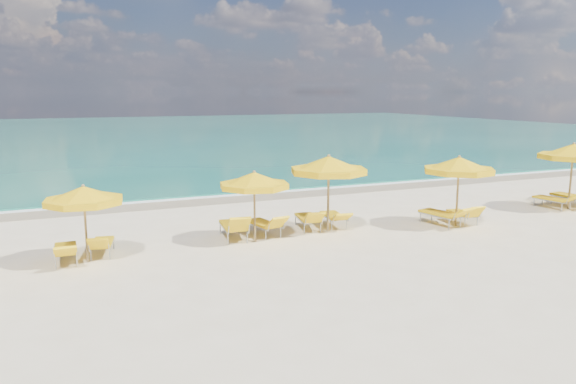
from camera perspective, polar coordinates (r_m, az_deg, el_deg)
name	(u,v)px	position (r m, az deg, el deg)	size (l,w,h in m)	color
ground_plane	(307,237)	(17.59, 1.95, -4.64)	(120.00, 120.00, 0.00)	beige
ocean	(118,134)	(63.93, -16.88, 5.67)	(120.00, 80.00, 0.30)	#126651
wet_sand_band	(234,197)	(24.32, -5.53, -0.54)	(120.00, 2.60, 0.01)	tan
foam_line	(228,194)	(25.07, -6.10, -0.23)	(120.00, 1.20, 0.03)	white
whitecap_near	(74,175)	(32.69, -20.91, 1.58)	(14.00, 0.36, 0.05)	white
whitecap_far	(267,152)	(42.46, -2.16, 4.06)	(18.00, 0.30, 0.05)	white
umbrella_2	(84,196)	(15.63, -20.05, -0.38)	(2.52, 2.52, 2.11)	#977D4B
umbrella_3	(254,181)	(16.86, -3.45, 1.13)	(2.49, 2.49, 2.17)	#977D4B
umbrella_4	(329,166)	(17.99, 4.15, 2.67)	(2.66, 2.66, 2.53)	#977D4B
umbrella_5	(459,166)	(19.60, 16.97, 2.57)	(2.83, 2.83, 2.41)	#977D4B
umbrella_6	(573,152)	(24.18, 26.99, 3.63)	(2.85, 2.85, 2.59)	#977D4B
lounger_2_left	(66,255)	(16.14, -21.63, -5.95)	(0.63, 1.76, 0.72)	#A5A8AD
lounger_2_right	(102,248)	(16.50, -18.34, -5.43)	(0.86, 1.69, 0.74)	#A5A8AD
lounger_3_left	(234,231)	(17.42, -5.54, -3.99)	(0.88, 1.99, 0.95)	#A5A8AD
lounger_3_right	(264,228)	(17.80, -2.45, -3.72)	(0.90, 1.87, 0.82)	#A5A8AD
lounger_4_left	(308,223)	(18.58, 2.05, -3.13)	(0.92, 1.88, 0.81)	#A5A8AD
lounger_4_right	(334,220)	(19.02, 4.69, -2.87)	(0.85, 1.87, 0.69)	#A5A8AD
lounger_5_left	(441,218)	(19.84, 15.31, -2.60)	(0.97, 2.02, 0.81)	#A5A8AD
lounger_5_right	(463,217)	(20.37, 17.34, -2.48)	(0.72, 1.61, 0.77)	#A5A8AD
lounger_6_left	(553,203)	(24.21, 25.32, -1.00)	(0.85, 1.88, 0.76)	#A5A8AD
lounger_6_right	(573,200)	(24.91, 26.94, -0.77)	(0.86, 2.07, 0.88)	#A5A8AD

